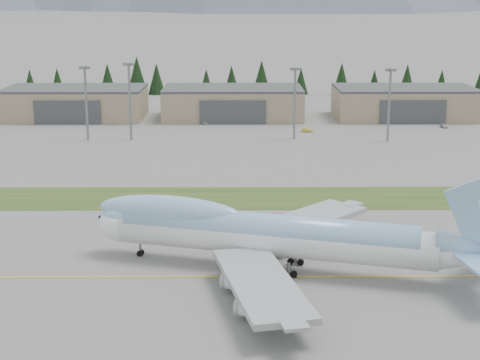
{
  "coord_description": "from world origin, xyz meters",
  "views": [
    {
      "loc": [
        -14.1,
        -105.31,
        41.95
      ],
      "look_at": [
        -13.26,
        29.06,
        8.0
      ],
      "focal_mm": 55.0,
      "sensor_mm": 36.0,
      "label": 1
    }
  ],
  "objects_px": {
    "service_vehicle_b": "(307,132)",
    "service_vehicle_c": "(444,128)",
    "hangar_center": "(233,103)",
    "service_vehicle_a": "(205,124)",
    "boeing_747_freighter": "(269,234)",
    "hangar_right": "(404,102)",
    "hangar_left": "(75,103)"
  },
  "relations": [
    {
      "from": "hangar_left",
      "to": "hangar_right",
      "type": "xyz_separation_m",
      "value": [
        115.0,
        0.0,
        0.0
      ]
    },
    {
      "from": "hangar_right",
      "to": "service_vehicle_b",
      "type": "height_order",
      "value": "hangar_right"
    },
    {
      "from": "service_vehicle_b",
      "to": "service_vehicle_c",
      "type": "xyz_separation_m",
      "value": [
        45.16,
        7.62,
        0.0
      ]
    },
    {
      "from": "service_vehicle_c",
      "to": "boeing_747_freighter",
      "type": "bearing_deg",
      "value": -126.76
    },
    {
      "from": "service_vehicle_b",
      "to": "service_vehicle_c",
      "type": "height_order",
      "value": "service_vehicle_b"
    },
    {
      "from": "hangar_right",
      "to": "service_vehicle_b",
      "type": "relative_size",
      "value": 13.19
    },
    {
      "from": "service_vehicle_c",
      "to": "service_vehicle_a",
      "type": "bearing_deg",
      "value": 164.4
    },
    {
      "from": "hangar_center",
      "to": "service_vehicle_b",
      "type": "distance_m",
      "value": 36.66
    },
    {
      "from": "service_vehicle_b",
      "to": "hangar_center",
      "type": "bearing_deg",
      "value": 57.69
    },
    {
      "from": "service_vehicle_b",
      "to": "service_vehicle_c",
      "type": "relative_size",
      "value": 0.97
    },
    {
      "from": "service_vehicle_a",
      "to": "service_vehicle_b",
      "type": "distance_m",
      "value": 35.98
    },
    {
      "from": "hangar_right",
      "to": "boeing_747_freighter",
      "type": "bearing_deg",
      "value": -110.23
    },
    {
      "from": "hangar_left",
      "to": "hangar_center",
      "type": "bearing_deg",
      "value": 0.0
    },
    {
      "from": "hangar_left",
      "to": "service_vehicle_a",
      "type": "height_order",
      "value": "hangar_left"
    },
    {
      "from": "boeing_747_freighter",
      "to": "hangar_center",
      "type": "xyz_separation_m",
      "value": [
        -6.08,
        146.3,
        -0.39
      ]
    },
    {
      "from": "hangar_left",
      "to": "service_vehicle_c",
      "type": "distance_m",
      "value": 125.37
    },
    {
      "from": "hangar_center",
      "to": "service_vehicle_c",
      "type": "distance_m",
      "value": 71.7
    },
    {
      "from": "service_vehicle_a",
      "to": "service_vehicle_c",
      "type": "distance_m",
      "value": 78.31
    },
    {
      "from": "hangar_right",
      "to": "service_vehicle_a",
      "type": "relative_size",
      "value": 14.6
    },
    {
      "from": "hangar_center",
      "to": "service_vehicle_a",
      "type": "height_order",
      "value": "hangar_center"
    },
    {
      "from": "service_vehicle_a",
      "to": "service_vehicle_b",
      "type": "xyz_separation_m",
      "value": [
        32.83,
        -14.7,
        0.0
      ]
    },
    {
      "from": "service_vehicle_b",
      "to": "service_vehicle_a",
      "type": "bearing_deg",
      "value": 83.2
    },
    {
      "from": "hangar_center",
      "to": "service_vehicle_a",
      "type": "relative_size",
      "value": 14.6
    },
    {
      "from": "hangar_center",
      "to": "service_vehicle_c",
      "type": "relative_size",
      "value": 12.84
    },
    {
      "from": "hangar_center",
      "to": "service_vehicle_a",
      "type": "distance_m",
      "value": 16.84
    },
    {
      "from": "boeing_747_freighter",
      "to": "hangar_center",
      "type": "bearing_deg",
      "value": 108.39
    },
    {
      "from": "hangar_left",
      "to": "service_vehicle_c",
      "type": "height_order",
      "value": "hangar_left"
    },
    {
      "from": "hangar_right",
      "to": "service_vehicle_b",
      "type": "xyz_separation_m",
      "value": [
        -36.51,
        -27.63,
        -5.39
      ]
    },
    {
      "from": "hangar_left",
      "to": "service_vehicle_b",
      "type": "distance_m",
      "value": 83.38
    },
    {
      "from": "hangar_left",
      "to": "hangar_right",
      "type": "height_order",
      "value": "same"
    },
    {
      "from": "hangar_right",
      "to": "hangar_center",
      "type": "bearing_deg",
      "value": 180.0
    },
    {
      "from": "hangar_left",
      "to": "service_vehicle_c",
      "type": "bearing_deg",
      "value": -9.19
    }
  ]
}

